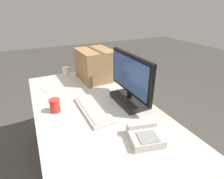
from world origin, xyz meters
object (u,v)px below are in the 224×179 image
(cardboard_box, at_px, (96,65))
(monitor, at_px, (130,84))
(spoon, at_px, (43,90))
(paper_cup_right, at_px, (55,105))
(desk_phone, at_px, (145,135))
(keyboard, at_px, (93,109))
(paper_cup_left, at_px, (66,72))

(cardboard_box, bearing_deg, monitor, 5.86)
(monitor, xyz_separation_m, cardboard_box, (-0.61, -0.06, -0.01))
(spoon, bearing_deg, monitor, -149.82)
(paper_cup_right, xyz_separation_m, cardboard_box, (-0.48, 0.52, 0.11))
(desk_phone, bearing_deg, spoon, -140.44)
(spoon, distance_m, cardboard_box, 0.59)
(keyboard, height_order, spoon, keyboard)
(desk_phone, xyz_separation_m, cardboard_box, (-1.04, 0.09, 0.13))
(desk_phone, bearing_deg, cardboard_box, -170.99)
(paper_cup_left, xyz_separation_m, cardboard_box, (0.22, 0.28, 0.11))
(monitor, height_order, paper_cup_left, monitor)
(paper_cup_right, bearing_deg, desk_phone, 37.76)
(monitor, distance_m, keyboard, 0.36)
(monitor, distance_m, cardboard_box, 0.61)
(paper_cup_right, xyz_separation_m, spoon, (-0.44, -0.05, -0.05))
(spoon, bearing_deg, cardboard_box, -103.70)
(paper_cup_right, distance_m, cardboard_box, 0.72)
(desk_phone, relative_size, paper_cup_right, 2.22)
(monitor, distance_m, desk_phone, 0.48)
(paper_cup_left, bearing_deg, desk_phone, 8.57)
(keyboard, distance_m, spoon, 0.64)
(paper_cup_right, bearing_deg, paper_cup_left, 161.17)
(paper_cup_left, height_order, cardboard_box, cardboard_box)
(keyboard, bearing_deg, cardboard_box, 155.49)
(monitor, xyz_separation_m, desk_phone, (0.43, -0.15, -0.14))
(cardboard_box, bearing_deg, paper_cup_right, -47.05)
(monitor, xyz_separation_m, spoon, (-0.57, -0.63, -0.17))
(monitor, height_order, cardboard_box, monitor)
(paper_cup_right, bearing_deg, cardboard_box, 132.95)
(desk_phone, distance_m, spoon, 1.11)
(monitor, height_order, keyboard, monitor)
(desk_phone, bearing_deg, paper_cup_right, -128.37)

